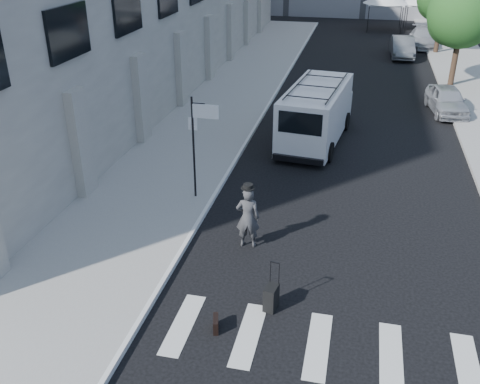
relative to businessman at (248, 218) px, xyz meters
The scene contains 12 objects.
ground 1.23m from the businessman, 72.11° to the right, with size 120.00×120.00×0.00m, color black.
sidewalk_left 15.80m from the businessman, 104.73° to the left, with size 4.50×48.00×0.15m, color gray.
sidewalk_right 21.38m from the businessman, 64.37° to the left, with size 4.00×56.00×0.15m, color gray.
sign_pole 3.67m from the businessman, 130.83° to the left, with size 1.03×0.07×3.50m.
tree_near 21.11m from the businessman, 68.26° to the left, with size 3.80×3.83×6.03m.
businessman is the anchor object (origin of this frame).
briefcase 3.82m from the businessman, 89.22° to the right, with size 0.12×0.44×0.34m, color black.
suitcase 3.00m from the businessman, 66.46° to the right, with size 0.36×0.49×1.25m.
cargo_van 9.12m from the businessman, 83.28° to the left, with size 2.83×6.63×2.42m.
parked_car_a 15.94m from the businessman, 63.78° to the left, with size 1.57×3.89×1.33m, color #A2A5AA.
parked_car_b 27.22m from the businessman, 78.58° to the left, with size 1.49×4.26×1.40m, color #585C60.
parked_car_c 31.46m from the businessman, 77.07° to the left, with size 1.92×4.72×1.37m, color #B2B6BB.
Camera 1 is at (2.54, -12.36, 8.53)m, focal length 40.00 mm.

